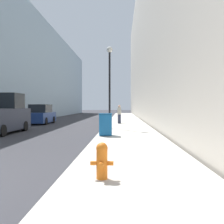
{
  "coord_description": "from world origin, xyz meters",
  "views": [
    {
      "loc": [
        4.89,
        -4.01,
        1.61
      ],
      "look_at": [
        4.03,
        17.97,
        1.09
      ],
      "focal_mm": 40.0,
      "sensor_mm": 36.0,
      "label": 1
    }
  ],
  "objects_px": {
    "lamppost": "(110,78)",
    "pickup_truck": "(0,116)",
    "parked_sedan_near": "(41,115)",
    "pedestrian_on_sidewalk": "(119,114)",
    "fire_hydrant": "(102,160)",
    "trash_bin": "(106,124)"
  },
  "relations": [
    {
      "from": "lamppost",
      "to": "pickup_truck",
      "type": "distance_m",
      "value": 7.12
    },
    {
      "from": "parked_sedan_near",
      "to": "lamppost",
      "type": "bearing_deg",
      "value": -42.49
    },
    {
      "from": "pedestrian_on_sidewalk",
      "to": "parked_sedan_near",
      "type": "bearing_deg",
      "value": 169.01
    },
    {
      "from": "fire_hydrant",
      "to": "trash_bin",
      "type": "height_order",
      "value": "trash_bin"
    },
    {
      "from": "lamppost",
      "to": "pedestrian_on_sidewalk",
      "type": "relative_size",
      "value": 3.42
    },
    {
      "from": "fire_hydrant",
      "to": "trash_bin",
      "type": "relative_size",
      "value": 0.66
    },
    {
      "from": "pickup_truck",
      "to": "pedestrian_on_sidewalk",
      "type": "height_order",
      "value": "pickup_truck"
    },
    {
      "from": "fire_hydrant",
      "to": "pedestrian_on_sidewalk",
      "type": "xyz_separation_m",
      "value": [
        0.19,
        15.96,
        0.4
      ]
    },
    {
      "from": "fire_hydrant",
      "to": "pickup_truck",
      "type": "relative_size",
      "value": 0.15
    },
    {
      "from": "pickup_truck",
      "to": "pedestrian_on_sidewalk",
      "type": "xyz_separation_m",
      "value": [
        7.04,
        6.4,
        -0.07
      ]
    },
    {
      "from": "fire_hydrant",
      "to": "lamppost",
      "type": "distance_m",
      "value": 11.72
    },
    {
      "from": "parked_sedan_near",
      "to": "pedestrian_on_sidewalk",
      "type": "height_order",
      "value": "parked_sedan_near"
    },
    {
      "from": "lamppost",
      "to": "parked_sedan_near",
      "type": "relative_size",
      "value": 1.32
    },
    {
      "from": "fire_hydrant",
      "to": "pickup_truck",
      "type": "distance_m",
      "value": 11.77
    },
    {
      "from": "fire_hydrant",
      "to": "lamppost",
      "type": "xyz_separation_m",
      "value": [
        -0.4,
        11.35,
        2.88
      ]
    },
    {
      "from": "fire_hydrant",
      "to": "pickup_truck",
      "type": "height_order",
      "value": "pickup_truck"
    },
    {
      "from": "trash_bin",
      "to": "pickup_truck",
      "type": "xyz_separation_m",
      "value": [
        -6.46,
        2.23,
        0.28
      ]
    },
    {
      "from": "lamppost",
      "to": "pedestrian_on_sidewalk",
      "type": "height_order",
      "value": "lamppost"
    },
    {
      "from": "trash_bin",
      "to": "parked_sedan_near",
      "type": "relative_size",
      "value": 0.27
    },
    {
      "from": "pedestrian_on_sidewalk",
      "to": "pickup_truck",
      "type": "bearing_deg",
      "value": -137.73
    },
    {
      "from": "trash_bin",
      "to": "pickup_truck",
      "type": "height_order",
      "value": "pickup_truck"
    },
    {
      "from": "fire_hydrant",
      "to": "parked_sedan_near",
      "type": "bearing_deg",
      "value": 111.84
    }
  ]
}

